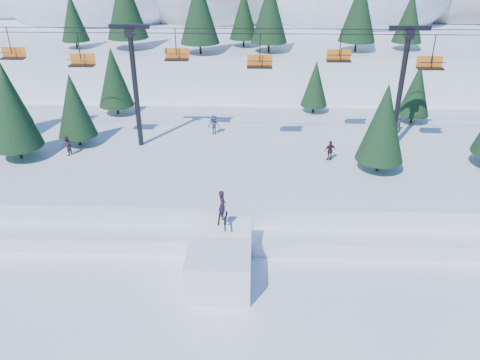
{
  "coord_description": "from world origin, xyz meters",
  "views": [
    {
      "loc": [
        1.16,
        -20.12,
        18.42
      ],
      "look_at": [
        0.22,
        6.0,
        5.2
      ],
      "focal_mm": 35.0,
      "sensor_mm": 36.0,
      "label": 1
    }
  ],
  "objects_px": {
    "chairlift": "(252,69)",
    "jump_kicker": "(220,261)",
    "banner_far": "(402,248)",
    "banner_near": "(363,251)"
  },
  "relations": [
    {
      "from": "jump_kicker",
      "to": "chairlift",
      "type": "height_order",
      "value": "chairlift"
    },
    {
      "from": "chairlift",
      "to": "jump_kicker",
      "type": "bearing_deg",
      "value": -96.14
    },
    {
      "from": "jump_kicker",
      "to": "chairlift",
      "type": "bearing_deg",
      "value": 83.86
    },
    {
      "from": "chairlift",
      "to": "banner_near",
      "type": "distance_m",
      "value": 17.25
    },
    {
      "from": "jump_kicker",
      "to": "banner_far",
      "type": "distance_m",
      "value": 12.2
    },
    {
      "from": "chairlift",
      "to": "banner_near",
      "type": "xyz_separation_m",
      "value": [
        7.53,
        -12.8,
        -8.78
      ]
    },
    {
      "from": "banner_near",
      "to": "banner_far",
      "type": "height_order",
      "value": "same"
    },
    {
      "from": "jump_kicker",
      "to": "chairlift",
      "type": "xyz_separation_m",
      "value": [
        1.65,
        15.37,
        7.94
      ]
    },
    {
      "from": "jump_kicker",
      "to": "banner_near",
      "type": "relative_size",
      "value": 1.89
    },
    {
      "from": "banner_near",
      "to": "banner_far",
      "type": "distance_m",
      "value": 2.65
    }
  ]
}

